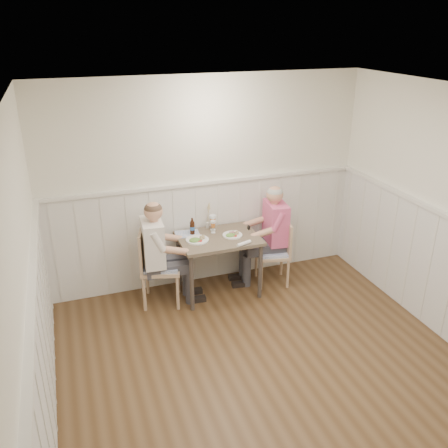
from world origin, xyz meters
name	(u,v)px	position (x,y,z in m)	size (l,w,h in m)	color
ground_plane	(281,389)	(0.00, 0.00, 0.00)	(4.50, 4.50, 0.00)	#4A311A
room_shell	(290,241)	(0.00, 0.00, 1.52)	(4.04, 4.54, 2.60)	white
wainscot	(254,289)	(0.00, 0.69, 0.69)	(4.00, 4.49, 1.34)	white
dining_table	(219,244)	(0.02, 1.84, 0.65)	(0.96, 0.70, 0.75)	brown
chair_right	(277,250)	(0.79, 1.82, 0.46)	(0.48, 0.48, 0.85)	tan
chair_left	(156,263)	(-0.76, 1.86, 0.52)	(0.55, 0.55, 0.95)	tan
man_in_pink	(272,241)	(0.76, 1.90, 0.55)	(0.64, 0.44, 1.31)	#3F3F47
diner_cream	(157,262)	(-0.74, 1.82, 0.55)	(0.63, 0.44, 1.32)	#3F3F47
plate_man	(232,234)	(0.18, 1.81, 0.77)	(0.24, 0.24, 0.06)	white
plate_diner	(196,239)	(-0.27, 1.82, 0.77)	(0.27, 0.27, 0.07)	white
beer_glass_a	(213,220)	(0.01, 2.05, 0.88)	(0.08, 0.08, 0.20)	silver
beer_glass_b	(213,225)	(-0.01, 1.98, 0.86)	(0.06, 0.06, 0.16)	silver
beer_bottle	(192,227)	(-0.26, 2.02, 0.84)	(0.06, 0.06, 0.21)	black
rolled_napkin	(244,243)	(0.22, 1.53, 0.77)	(0.19, 0.10, 0.04)	white
grass_vase	(207,216)	(-0.03, 2.15, 0.91)	(0.04, 0.04, 0.35)	silver
gingham_mat	(187,234)	(-0.32, 2.05, 0.75)	(0.31, 0.26, 0.01)	#5B76B7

